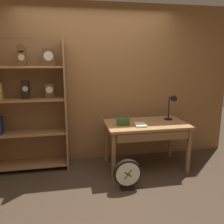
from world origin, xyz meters
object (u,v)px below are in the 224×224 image
object	(u,v)px
desk_lamp	(172,102)
open_repair_manual	(140,125)
round_clock_large	(127,174)
workbench	(146,128)
toolbox_small	(123,122)
bookshelf	(25,106)

from	to	relation	value
desk_lamp	open_repair_manual	xyz separation A→B (m)	(-0.60, -0.22, -0.28)
desk_lamp	round_clock_large	bearing A→B (deg)	-142.80
workbench	toolbox_small	bearing A→B (deg)	-177.31
desk_lamp	toolbox_small	distance (m)	0.89
desk_lamp	toolbox_small	size ratio (longest dim) A/B	2.51
open_repair_manual	round_clock_large	xyz separation A→B (m)	(-0.32, -0.47, -0.54)
open_repair_manual	toolbox_small	bearing A→B (deg)	165.29
open_repair_manual	round_clock_large	world-z (taller)	open_repair_manual
desk_lamp	toolbox_small	bearing A→B (deg)	-170.85
workbench	desk_lamp	xyz separation A→B (m)	(0.47, 0.12, 0.37)
workbench	desk_lamp	distance (m)	0.61
bookshelf	open_repair_manual	distance (m)	1.78
workbench	open_repair_manual	distance (m)	0.19
bookshelf	open_repair_manual	world-z (taller)	bookshelf
bookshelf	round_clock_large	bearing A→B (deg)	-33.92
bookshelf	toolbox_small	distance (m)	1.52
bookshelf	workbench	bearing A→B (deg)	-10.87
bookshelf	round_clock_large	distance (m)	1.85
toolbox_small	round_clock_large	distance (m)	0.81
toolbox_small	round_clock_large	bearing A→B (deg)	-97.08
bookshelf	workbench	size ratio (longest dim) A/B	1.58
desk_lamp	open_repair_manual	distance (m)	0.70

